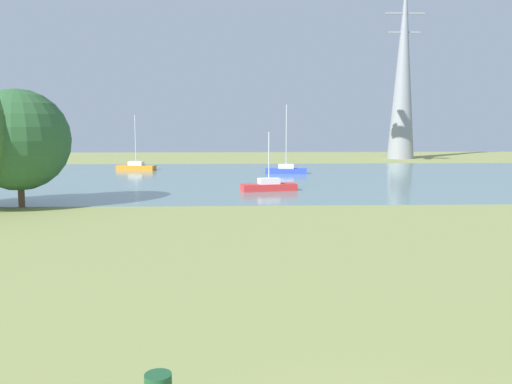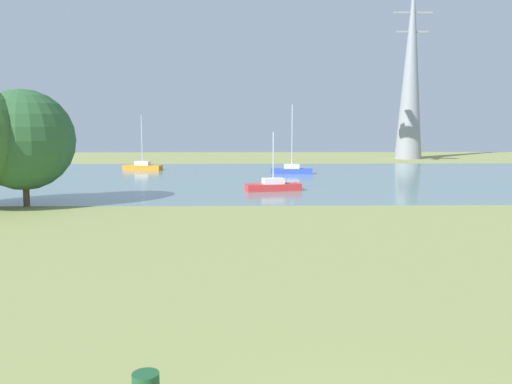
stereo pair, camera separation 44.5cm
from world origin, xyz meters
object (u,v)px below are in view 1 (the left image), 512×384
object	(u,v)px
sailboat_blue	(286,170)
sailboat_orange	(136,167)
tree_west_near	(18,140)
sailboat_red	(269,186)
electricity_pylon	(403,69)

from	to	relation	value
sailboat_blue	sailboat_orange	distance (m)	19.21
tree_west_near	sailboat_blue	bearing A→B (deg)	49.24
sailboat_red	sailboat_orange	world-z (taller)	sailboat_orange
sailboat_blue	sailboat_red	xyz separation A→B (m)	(-3.00, -15.96, -0.03)
sailboat_blue	electricity_pylon	size ratio (longest dim) A/B	0.27
sailboat_red	sailboat_blue	bearing A→B (deg)	79.36
sailboat_orange	sailboat_blue	bearing A→B (deg)	-16.48
sailboat_red	tree_west_near	world-z (taller)	tree_west_near
sailboat_red	electricity_pylon	bearing A→B (deg)	59.94
sailboat_red	electricity_pylon	distance (m)	51.40
electricity_pylon	sailboat_blue	bearing A→B (deg)	-129.07
sailboat_orange	electricity_pylon	world-z (taller)	electricity_pylon
sailboat_orange	electricity_pylon	xyz separation A→B (m)	(40.14, 21.32, 14.30)
sailboat_red	sailboat_orange	size ratio (longest dim) A/B	0.74
sailboat_red	sailboat_orange	distance (m)	26.39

